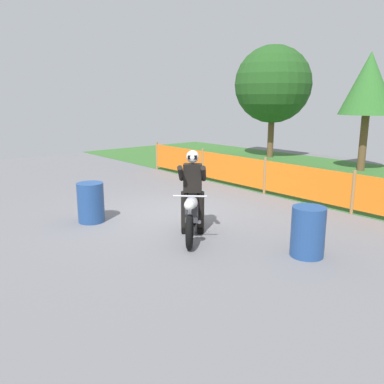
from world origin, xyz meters
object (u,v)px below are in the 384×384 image
object	(u,v)px
rider_lead	(193,187)
motorcycle_lead	(192,213)
spare_drum	(308,232)
oil_drum	(91,202)

from	to	relation	value
rider_lead	motorcycle_lead	bearing A→B (deg)	0.51
motorcycle_lead	spare_drum	xyz separation A→B (m)	(2.07, 0.88, -0.04)
rider_lead	spare_drum	bearing A→B (deg)	61.32
motorcycle_lead	oil_drum	distance (m)	2.43
motorcycle_lead	spare_drum	bearing A→B (deg)	66.35
oil_drum	spare_drum	size ratio (longest dim) A/B	1.00
rider_lead	spare_drum	world-z (taller)	rider_lead
motorcycle_lead	rider_lead	world-z (taller)	rider_lead
oil_drum	spare_drum	bearing A→B (deg)	24.96
rider_lead	spare_drum	size ratio (longest dim) A/B	1.92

